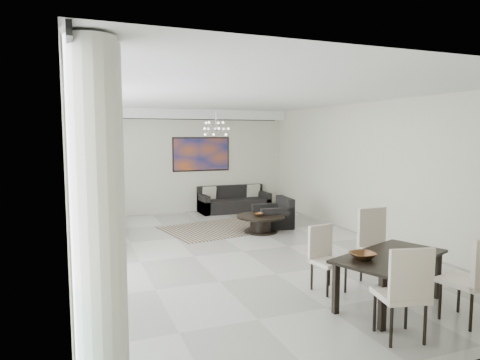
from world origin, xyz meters
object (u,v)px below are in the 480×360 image
sofa_main (234,203)px  television (94,209)px  dining_table (390,262)px  tv_console (87,239)px  coffee_table (261,223)px

sofa_main → television: bearing=-143.2°
television → dining_table: bearing=-130.3°
tv_console → television: (0.16, 0.01, 0.57)m
tv_console → dining_table: size_ratio=0.83×
tv_console → dining_table: (3.54, -4.21, 0.35)m
coffee_table → dining_table: bearing=-92.3°
coffee_table → tv_console: size_ratio=0.74×
coffee_table → television: bearing=-176.5°
television → dining_table: 5.41m
tv_console → television: 0.59m
sofa_main → tv_console: (-4.10, -2.96, -0.02)m
tv_console → dining_table: bearing=-49.9°
television → coffee_table: bearing=-75.6°
tv_console → dining_table: 5.51m
television → dining_table: size_ratio=0.65×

